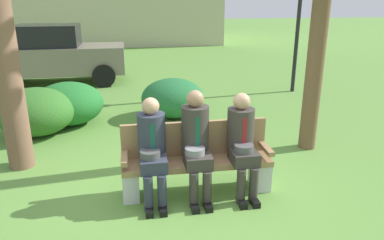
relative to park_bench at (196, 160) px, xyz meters
The scene contains 9 objects.
ground_plane 0.52m from the park_bench, 168.83° to the right, with size 80.00×80.00×0.00m, color #5C8C3A.
park_bench is the anchor object (origin of this frame).
seated_man_left 0.65m from the park_bench, 166.73° to the right, with size 0.34×0.72×1.28m.
seated_man_middle 0.35m from the park_bench, 101.21° to the right, with size 0.34×0.72×1.35m.
seated_man_right 0.65m from the park_bench, 13.30° to the right, with size 0.34×0.72×1.29m.
shrub_near_bench 3.13m from the park_bench, 89.07° to the left, with size 1.31×1.20×0.82m, color #236734.
shrub_mid_lawn 3.55m from the park_bench, 135.44° to the left, with size 1.39×1.27×0.87m, color #326B26.
shrub_far_lawn 3.62m from the park_bench, 124.07° to the left, with size 1.35×1.24×0.84m, color #236F2B.
parked_car_near 7.48m from the park_bench, 113.32° to the left, with size 3.92×1.75×1.68m.
Camera 1 is at (-0.45, -4.14, 2.40)m, focal length 34.07 mm.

